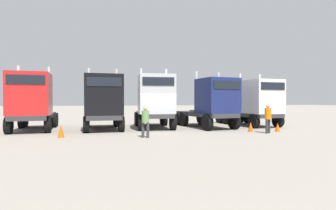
# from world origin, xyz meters

# --- Properties ---
(ground) EXTENTS (200.00, 200.00, 0.00)m
(ground) POSITION_xyz_m (0.00, 0.00, 0.00)
(ground) COLOR gray
(semi_truck_red) EXTENTS (2.95, 6.13, 4.40)m
(semi_truck_red) POSITION_xyz_m (-8.18, 1.64, 2.00)
(semi_truck_red) COLOR #333338
(semi_truck_red) RESTS_ON ground
(semi_truck_black) EXTENTS (2.78, 5.84, 4.32)m
(semi_truck_black) POSITION_xyz_m (-3.60, 1.16, 1.97)
(semi_truck_black) COLOR #333338
(semi_truck_black) RESTS_ON ground
(semi_truck_silver) EXTENTS (2.86, 6.03, 4.42)m
(semi_truck_silver) POSITION_xyz_m (0.02, 1.47, 2.00)
(semi_truck_silver) COLOR #333338
(semi_truck_silver) RESTS_ON ground
(semi_truck_navy) EXTENTS (3.44, 6.33, 4.19)m
(semi_truck_navy) POSITION_xyz_m (4.13, 0.77, 1.88)
(semi_truck_navy) COLOR #333338
(semi_truck_navy) RESTS_ON ground
(semi_truck_white) EXTENTS (3.17, 6.35, 4.21)m
(semi_truck_white) POSITION_xyz_m (8.15, 1.47, 1.90)
(semi_truck_white) COLOR #333338
(semi_truck_white) RESTS_ON ground
(visitor_in_hivis) EXTENTS (0.54, 0.54, 1.81)m
(visitor_in_hivis) POSITION_xyz_m (6.37, -2.76, 1.05)
(visitor_in_hivis) COLOR #303030
(visitor_in_hivis) RESTS_ON ground
(visitor_with_camera) EXTENTS (0.53, 0.53, 1.71)m
(visitor_with_camera) POSITION_xyz_m (-1.34, -3.02, 0.99)
(visitor_with_camera) COLOR #353535
(visitor_with_camera) RESTS_ON ground
(traffic_cone_near) EXTENTS (0.36, 0.36, 0.72)m
(traffic_cone_near) POSITION_xyz_m (-5.85, -1.91, 0.36)
(traffic_cone_near) COLOR #F2590C
(traffic_cone_near) RESTS_ON ground
(traffic_cone_mid) EXTENTS (0.36, 0.36, 0.56)m
(traffic_cone_mid) POSITION_xyz_m (7.52, -2.12, 0.28)
(traffic_cone_mid) COLOR #F2590C
(traffic_cone_mid) RESTS_ON ground
(traffic_cone_far) EXTENTS (0.36, 0.36, 0.64)m
(traffic_cone_far) POSITION_xyz_m (5.76, -1.78, 0.32)
(traffic_cone_far) COLOR #F2590C
(traffic_cone_far) RESTS_ON ground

